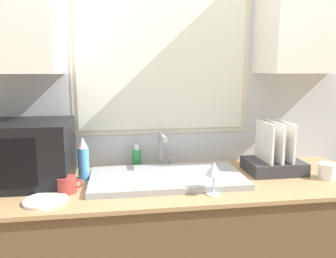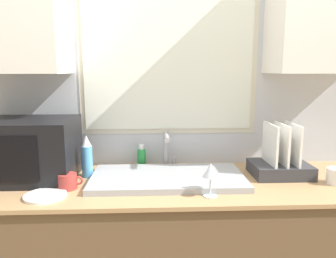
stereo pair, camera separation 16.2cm
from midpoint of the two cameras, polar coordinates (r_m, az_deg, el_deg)
wall_back at (r=1.95m, az=-3.36°, el=7.04°), size 6.00×0.38×2.60m
sink_basin at (r=1.72m, az=-2.90°, el=-8.54°), size 0.79×0.41×0.03m
faucet at (r=1.89m, az=-3.42°, el=-3.10°), size 0.08×0.19×0.22m
microwave at (r=1.84m, az=-26.82°, el=-3.77°), size 0.50×0.39×0.32m
dish_rack at (r=1.91m, az=15.66°, el=-5.25°), size 0.31×0.24×0.29m
spray_bottle at (r=1.79m, az=-17.08°, el=-5.08°), size 0.06×0.06×0.23m
soap_bottle at (r=1.95m, az=-7.89°, el=-5.05°), size 0.05×0.05×0.14m
mug_near_sink at (r=1.65m, az=-19.92°, el=-9.17°), size 0.12×0.09×0.08m
wine_glass at (r=1.51m, az=4.94°, el=-7.21°), size 0.07×0.07×0.16m
mug_by_rack at (r=1.90m, az=23.87°, el=-6.74°), size 0.12×0.09×0.08m
small_plate at (r=1.59m, az=-23.39°, el=-11.42°), size 0.19×0.19×0.01m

